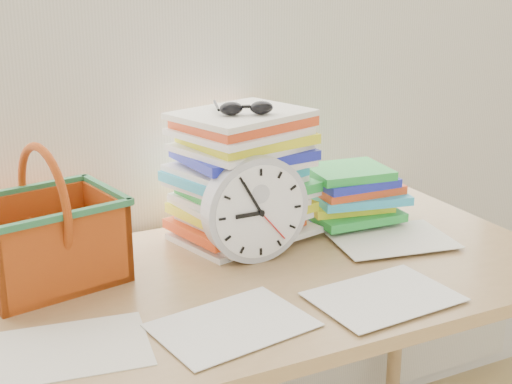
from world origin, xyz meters
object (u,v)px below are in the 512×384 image
paper_stack (243,176)px  clock (255,209)px  book_stack (354,196)px  basket (45,216)px  desk (247,307)px

paper_stack → clock: (-0.03, -0.13, -0.04)m
book_stack → basket: bearing=-179.2°
desk → paper_stack: (0.09, 0.20, 0.23)m
desk → clock: 0.21m
desk → clock: (0.05, 0.07, 0.19)m
desk → book_stack: bearing=23.7°
desk → paper_stack: paper_stack is taller
basket → clock: bearing=-22.8°
book_stack → basket: (-0.76, -0.01, 0.07)m
paper_stack → basket: size_ratio=1.09×
paper_stack → book_stack: paper_stack is taller
desk → basket: (-0.38, 0.16, 0.22)m
desk → book_stack: 0.44m
clock → basket: 0.44m
book_stack → paper_stack: bearing=173.1°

